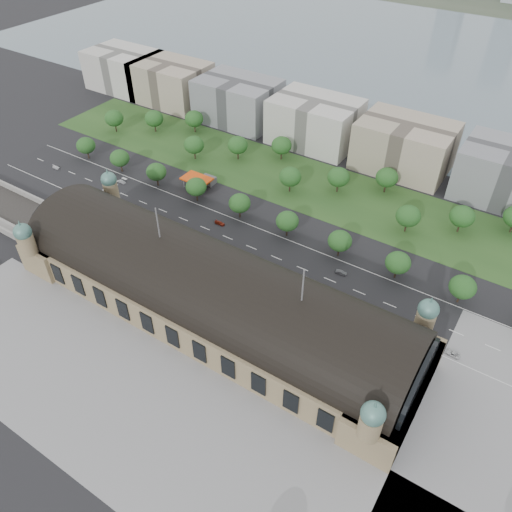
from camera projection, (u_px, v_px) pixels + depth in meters
The scene contains 51 objects.
ground at pixel (211, 312), 177.56m from camera, with size 900.00×900.00×0.00m, color black.
station at pixel (210, 292), 170.89m from camera, with size 150.00×48.40×44.30m.
track_cutting at pixel (10, 215), 221.32m from camera, with size 70.00×24.00×3.10m.
plaza_south at pixel (148, 419), 145.36m from camera, with size 190.00×48.00×0.12m, color gray.
road_slab at pixel (228, 238), 210.10m from camera, with size 260.00×26.00×0.10m, color black.
grass_belt at pixel (302, 183), 243.10m from camera, with size 300.00×45.00×0.10m, color #25481C.
petrol_station at pixel (203, 180), 239.64m from camera, with size 14.00×13.00×5.05m.
lake at pixel (454, 64), 367.62m from camera, with size 700.00×320.00×0.08m, color slate.
office_0 at pixel (124, 70), 325.11m from camera, with size 45.00×32.00×24.00m, color beige.
office_1 at pixel (172, 83), 308.52m from camera, with size 45.00×32.00×24.00m, color tan.
office_2 at pixel (238, 101), 287.78m from camera, with size 45.00×32.00×24.00m, color gray.
office_3 at pixel (315, 122), 267.04m from camera, with size 45.00×32.00×24.00m, color beige.
office_4 at pixel (404, 146), 246.31m from camera, with size 45.00×32.00×24.00m, color tan.
office_5 at pixel (510, 175), 225.57m from camera, with size 45.00×32.00×24.00m, color gray.
tree_row_0 at pixel (86, 145), 256.32m from camera, with size 9.60×9.60×11.52m.
tree_row_1 at pixel (120, 158), 246.36m from camera, with size 9.60×9.60×11.52m.
tree_row_2 at pixel (156, 172), 236.41m from camera, with size 9.60×9.60×11.52m.
tree_row_3 at pixel (196, 187), 226.46m from camera, with size 9.60×9.60×11.52m.
tree_row_4 at pixel (240, 203), 216.50m from camera, with size 9.60×9.60×11.52m.
tree_row_5 at pixel (287, 221), 206.55m from camera, with size 9.60×9.60×11.52m.
tree_row_6 at pixel (340, 241), 196.59m from camera, with size 9.60×9.60×11.52m.
tree_row_7 at pixel (398, 263), 186.64m from camera, with size 9.60×9.60×11.52m.
tree_row_8 at pixel (463, 287), 176.69m from camera, with size 9.60×9.60×11.52m.
tree_belt_0 at pixel (114, 118), 279.20m from camera, with size 10.40×10.40×12.48m.
tree_belt_1 at pixel (154, 118), 278.97m from camera, with size 10.40×10.40×12.48m.
tree_belt_2 at pixel (194, 119), 278.74m from camera, with size 10.40×10.40×12.48m.
tree_belt_3 at pixel (194, 145), 255.55m from camera, with size 10.40×10.40×12.48m.
tree_belt_4 at pixel (238, 145), 255.33m from camera, with size 10.40×10.40×12.48m.
tree_belt_5 at pixel (282, 145), 255.10m from camera, with size 10.40×10.40×12.48m.
tree_belt_6 at pixel (290, 177), 231.91m from camera, with size 10.40×10.40×12.48m.
tree_belt_7 at pixel (339, 177), 231.69m from camera, with size 10.40×10.40×12.48m.
tree_belt_8 at pixel (387, 177), 231.46m from camera, with size 10.40×10.40×12.48m.
tree_belt_9 at pixel (408, 216), 208.27m from camera, with size 10.40×10.40×12.48m.
tree_belt_10 at pixel (462, 216), 208.05m from camera, with size 10.40×10.40×12.48m.
traffic_car_0 at pixel (56, 167), 252.72m from camera, with size 1.70×4.21×1.44m, color white.
traffic_car_1 at pixel (122, 182), 242.39m from camera, with size 1.40×4.00×1.32m, color gray.
traffic_car_2 at pixel (166, 223), 217.10m from camera, with size 2.14×4.63×1.29m, color black.
traffic_car_3 at pixel (220, 223), 216.76m from camera, with size 1.89×4.65×1.35m, color maroon.
traffic_car_4 at pixel (267, 272), 192.55m from camera, with size 1.66×4.12×1.41m, color #1A2549.
traffic_car_5 at pixel (341, 272), 192.46m from camera, with size 1.52×4.36×1.44m, color #505157.
traffic_car_6 at pixel (452, 354), 162.63m from camera, with size 2.25×4.87×1.35m, color silver.
parked_car_0 at pixel (120, 218), 219.31m from camera, with size 1.68×4.82×1.59m, color black.
parked_car_1 at pixel (143, 224), 216.17m from camera, with size 2.58×5.60×1.56m, color maroon.
parked_car_2 at pixel (155, 237), 209.59m from camera, with size 1.90×4.68×1.36m, color #1C1845.
parked_car_3 at pixel (165, 239), 207.94m from camera, with size 1.81×4.50×1.53m, color #56595D.
parked_car_4 at pixel (198, 251), 202.21m from camera, with size 1.34×3.85×1.27m, color #B9B9BB.
parked_car_5 at pixel (180, 248), 203.63m from camera, with size 2.54×5.51×1.53m, color #989CA0.
parked_car_6 at pixel (213, 255), 200.58m from camera, with size 1.92×4.72×1.37m, color black.
bus_west at pixel (202, 245), 204.20m from camera, with size 2.46×10.51×2.93m, color #A8391B.
bus_mid at pixel (257, 268), 192.89m from camera, with size 3.15×13.46×3.75m, color white.
bus_east at pixel (313, 285), 185.91m from camera, with size 2.67×11.41×3.18m, color beige.
Camera 1 is at (79.89, -93.69, 130.47)m, focal length 35.00 mm.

